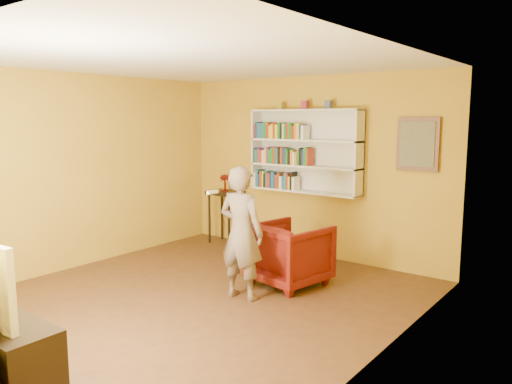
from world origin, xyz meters
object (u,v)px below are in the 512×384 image
at_px(console_table, 225,200).
at_px(ruby_lustre, 225,179).
at_px(armchair, 289,254).
at_px(person, 241,233).
at_px(bookshelf, 307,151).

bearing_deg(console_table, ruby_lustre, 90.00).
distance_m(armchair, person, 0.86).
xyz_separation_m(bookshelf, ruby_lustre, (-1.48, -0.16, -0.51)).
height_order(bookshelf, console_table, bookshelf).
xyz_separation_m(ruby_lustre, person, (1.87, -1.86, -0.31)).
bearing_deg(person, ruby_lustre, -49.46).
xyz_separation_m(console_table, armchair, (2.04, -1.12, -0.34)).
bearing_deg(person, armchair, -107.32).
bearing_deg(bookshelf, person, -79.13).
distance_m(console_table, armchair, 2.35).
xyz_separation_m(bookshelf, armchair, (0.56, -1.28, -1.20)).
height_order(console_table, armchair, console_table).
distance_m(bookshelf, person, 2.22).
relative_size(bookshelf, ruby_lustre, 6.54).
bearing_deg(person, bookshelf, -83.68).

